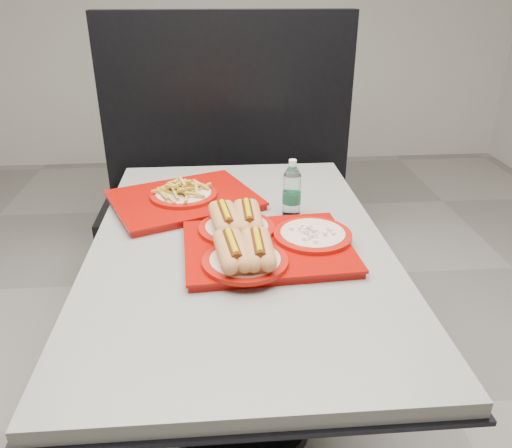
{
  "coord_description": "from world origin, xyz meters",
  "views": [
    {
      "loc": [
        -0.06,
        -1.36,
        1.47
      ],
      "look_at": [
        0.05,
        -0.05,
        0.83
      ],
      "focal_mm": 35.0,
      "sensor_mm": 36.0,
      "label": 1
    }
  ],
  "objects": [
    {
      "name": "diner_table",
      "position": [
        0.0,
        0.0,
        0.58
      ],
      "size": [
        0.92,
        1.42,
        0.75
      ],
      "color": "black",
      "rests_on": "ground"
    },
    {
      "name": "tray_far",
      "position": [
        -0.18,
        0.3,
        0.78
      ],
      "size": [
        0.6,
        0.54,
        0.1
      ],
      "rotation": [
        0.0,
        0.0,
        0.4
      ],
      "color": "#930904",
      "rests_on": "diner_table"
    },
    {
      "name": "tray_near",
      "position": [
        0.06,
        -0.08,
        0.79
      ],
      "size": [
        0.51,
        0.44,
        0.11
      ],
      "rotation": [
        0.0,
        0.0,
        0.07
      ],
      "color": "#930904",
      "rests_on": "diner_table"
    },
    {
      "name": "booth_bench",
      "position": [
        0.0,
        1.09,
        0.4
      ],
      "size": [
        1.3,
        0.57,
        1.35
      ],
      "color": "black",
      "rests_on": "ground"
    },
    {
      "name": "water_bottle",
      "position": [
        0.19,
        0.17,
        0.84
      ],
      "size": [
        0.06,
        0.06,
        0.2
      ],
      "rotation": [
        0.0,
        0.0,
        -0.22
      ],
      "color": "silver",
      "rests_on": "diner_table"
    },
    {
      "name": "ground",
      "position": [
        0.0,
        0.0,
        0.0
      ],
      "size": [
        6.0,
        6.0,
        0.0
      ],
      "primitive_type": "plane",
      "color": "gray",
      "rests_on": "ground"
    }
  ]
}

